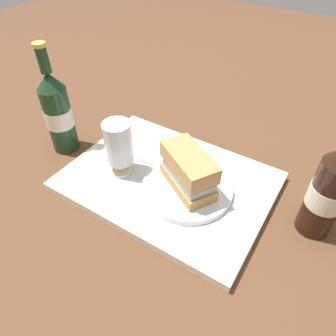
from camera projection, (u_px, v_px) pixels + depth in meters
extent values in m
plane|color=brown|center=(168.00, 184.00, 0.69)|extent=(3.00, 3.00, 0.00)
cube|color=beige|center=(168.00, 181.00, 0.69)|extent=(0.44, 0.32, 0.02)
cube|color=silver|center=(168.00, 178.00, 0.68)|extent=(0.38, 0.27, 0.00)
cylinder|color=white|center=(187.00, 188.00, 0.65)|extent=(0.19, 0.19, 0.01)
cube|color=tan|center=(188.00, 181.00, 0.63)|extent=(0.14, 0.12, 0.02)
cube|color=#9EA3A8|center=(188.00, 174.00, 0.62)|extent=(0.13, 0.11, 0.02)
cube|color=silver|center=(188.00, 170.00, 0.61)|extent=(0.12, 0.10, 0.01)
sphere|color=#47932D|center=(176.00, 152.00, 0.64)|extent=(0.04, 0.04, 0.04)
cube|color=tan|center=(189.00, 162.00, 0.60)|extent=(0.14, 0.12, 0.04)
cylinder|color=silver|center=(122.00, 169.00, 0.70)|extent=(0.06, 0.06, 0.01)
cylinder|color=silver|center=(121.00, 164.00, 0.69)|extent=(0.01, 0.01, 0.02)
cylinder|color=silver|center=(118.00, 143.00, 0.65)|extent=(0.06, 0.06, 0.09)
cylinder|color=gold|center=(119.00, 150.00, 0.66)|extent=(0.06, 0.06, 0.05)
cylinder|color=white|center=(118.00, 138.00, 0.64)|extent=(0.05, 0.05, 0.01)
cube|color=white|center=(152.00, 154.00, 0.74)|extent=(0.09, 0.07, 0.01)
cylinder|color=#19381E|center=(60.00, 120.00, 0.74)|extent=(0.06, 0.06, 0.17)
cylinder|color=silver|center=(59.00, 117.00, 0.73)|extent=(0.07, 0.07, 0.05)
cone|color=#19381E|center=(49.00, 81.00, 0.67)|extent=(0.06, 0.06, 0.04)
cylinder|color=#19381E|center=(43.00, 60.00, 0.64)|extent=(0.02, 0.02, 0.05)
cylinder|color=#BFB74C|center=(39.00, 45.00, 0.62)|extent=(0.03, 0.03, 0.01)
cylinder|color=black|center=(325.00, 199.00, 0.55)|extent=(0.06, 0.06, 0.17)
cylinder|color=silver|center=(327.00, 195.00, 0.55)|extent=(0.07, 0.07, 0.05)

